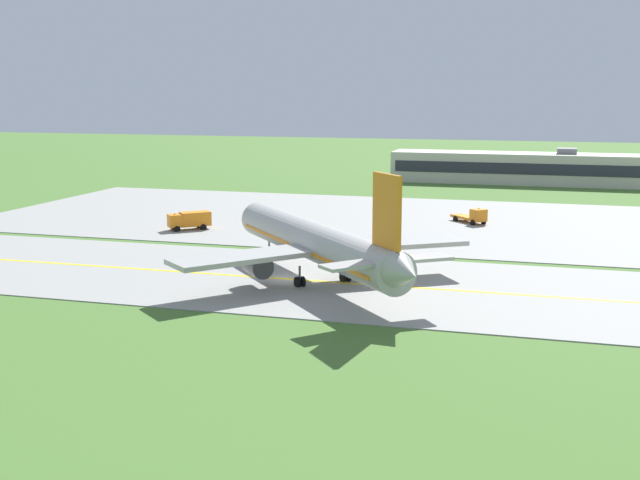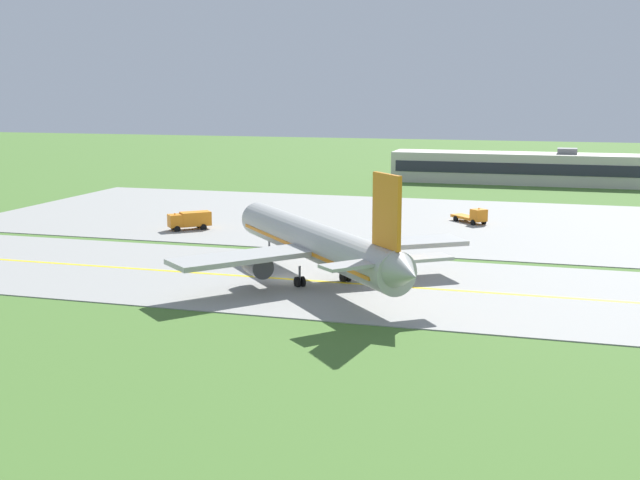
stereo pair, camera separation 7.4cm
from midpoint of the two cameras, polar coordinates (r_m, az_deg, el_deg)
The scene contains 8 objects.
ground_plane at distance 85.81m, azimuth -2.25°, elevation -2.83°, with size 500.00×500.00×0.00m, color #47702D.
taxiway_strip at distance 85.80m, azimuth -2.25°, elevation -2.80°, with size 240.00×28.00×0.10m, color gray.
apron_pad at distance 123.87m, azimuth 8.35°, elevation 1.24°, with size 140.00×52.00×0.10m, color gray.
taxiway_centreline at distance 85.79m, azimuth -2.25°, elevation -2.76°, with size 220.00×0.60×0.01m, color yellow.
airplane_lead at distance 84.21m, azimuth -0.26°, elevation -0.21°, with size 29.89×32.44×12.70m.
service_truck_fuel at distance 123.36m, azimuth 10.71°, elevation 1.66°, with size 5.93×6.02×2.59m.
service_truck_catering at distance 117.35m, azimuth -9.17°, elevation 1.43°, with size 5.86×5.51×2.60m.
terminal_building at distance 179.36m, azimuth 13.57°, elevation 4.95°, with size 52.37×10.07×7.71m.
Camera 1 is at (26.51, -79.17, 19.82)m, focal length 45.47 mm.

